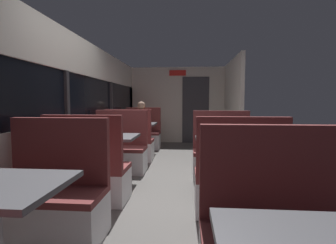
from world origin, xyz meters
TOP-DOWN VIEW (x-y plane):
  - ground_plane at (0.00, 0.00)m, footprint 3.30×9.20m
  - carriage_window_panel_left at (-1.45, 0.00)m, footprint 0.09×8.48m
  - carriage_end_bulkhead at (0.06, 4.19)m, footprint 2.90×0.11m
  - carriage_aisle_panel_right at (1.45, 3.00)m, footprint 0.08×2.40m
  - bench_near_window_facing_entry at (-0.89, -1.39)m, footprint 0.95×0.50m
  - dining_table_mid_window at (-0.89, 0.15)m, footprint 0.90×0.70m
  - bench_mid_window_facing_end at (-0.89, -0.55)m, footprint 0.95×0.50m
  - bench_mid_window_facing_entry at (-0.89, 0.85)m, footprint 0.95×0.50m
  - dining_table_far_window at (-0.89, 2.39)m, footprint 0.90×0.70m
  - bench_far_window_facing_end at (-0.89, 1.69)m, footprint 0.95×0.50m
  - bench_far_window_facing_entry at (-0.89, 3.08)m, footprint 0.95×0.50m
  - dining_table_rear_aisle at (0.89, -0.05)m, footprint 0.90×0.70m
  - bench_rear_aisle_facing_end at (0.89, -0.75)m, footprint 0.95×0.50m
  - bench_rear_aisle_facing_entry at (0.89, 0.65)m, footprint 0.95×0.50m
  - seated_passenger at (-0.89, 3.01)m, footprint 0.47×0.55m

SIDE VIEW (x-z plane):
  - ground_plane at x=0.00m, z-range -0.02..0.00m
  - bench_near_window_facing_entry at x=-0.89m, z-range -0.22..0.88m
  - bench_mid_window_facing_end at x=-0.89m, z-range -0.22..0.88m
  - bench_mid_window_facing_entry at x=-0.89m, z-range -0.22..0.88m
  - bench_far_window_facing_end at x=-0.89m, z-range -0.22..0.88m
  - bench_far_window_facing_entry at x=-0.89m, z-range -0.22..0.88m
  - bench_rear_aisle_facing_end at x=0.89m, z-range -0.22..0.88m
  - bench_rear_aisle_facing_entry at x=0.89m, z-range -0.22..0.88m
  - seated_passenger at x=-0.89m, z-range -0.09..1.17m
  - dining_table_mid_window at x=-0.89m, z-range 0.27..1.01m
  - dining_table_far_window at x=-0.89m, z-range 0.27..1.01m
  - dining_table_rear_aisle at x=0.89m, z-range 0.27..1.01m
  - carriage_window_panel_left at x=-1.45m, z-range -0.04..2.26m
  - carriage_end_bulkhead at x=0.06m, z-range -0.01..2.29m
  - carriage_aisle_panel_right at x=1.45m, z-range 0.00..2.30m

